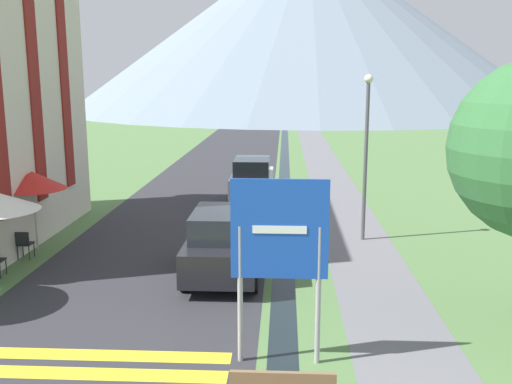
{
  "coord_description": "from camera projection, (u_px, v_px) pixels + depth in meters",
  "views": [
    {
      "loc": [
        1.19,
        -5.56,
        5.23
      ],
      "look_at": [
        0.41,
        10.0,
        2.1
      ],
      "focal_mm": 40.0,
      "sensor_mm": 36.0,
      "label": 1
    }
  ],
  "objects": [
    {
      "name": "drainage_channel",
      "position": [
        285.0,
        162.0,
        35.85
      ],
      "size": [
        0.6,
        60.0,
        0.0
      ],
      "color": "black",
      "rests_on": "ground_plane"
    },
    {
      "name": "ground_plane",
      "position": [
        258.0,
        194.0,
        26.12
      ],
      "size": [
        160.0,
        160.0,
        0.0
      ],
      "primitive_type": "plane",
      "color": "#517542"
    },
    {
      "name": "cafe_chair_far_right",
      "position": [
        24.0,
        242.0,
        16.62
      ],
      "size": [
        0.4,
        0.4,
        0.85
      ],
      "rotation": [
        0.0,
        0.0,
        0.4
      ],
      "color": "#232328",
      "rests_on": "ground_plane"
    },
    {
      "name": "parked_car_far",
      "position": [
        252.0,
        179.0,
        24.83
      ],
      "size": [
        1.86,
        4.02,
        1.82
      ],
      "color": "#B2B2B7",
      "rests_on": "ground_plane"
    },
    {
      "name": "crosswalk_marking",
      "position": [
        77.0,
        374.0,
        10.25
      ],
      "size": [
        5.44,
        1.84,
        0.01
      ],
      "color": "yellow",
      "rests_on": "ground_plane"
    },
    {
      "name": "footpath",
      "position": [
        323.0,
        163.0,
        35.73
      ],
      "size": [
        2.2,
        60.0,
        0.01
      ],
      "color": "slate",
      "rests_on": "ground_plane"
    },
    {
      "name": "parked_car_near",
      "position": [
        224.0,
        243.0,
        15.2
      ],
      "size": [
        1.93,
        4.04,
        1.82
      ],
      "color": "black",
      "rests_on": "ground_plane"
    },
    {
      "name": "mountain_distant",
      "position": [
        308.0,
        24.0,
        91.98
      ],
      "size": [
        76.61,
        76.61,
        27.48
      ],
      "color": "slate",
      "rests_on": "ground_plane"
    },
    {
      "name": "cafe_umbrella_rear_red",
      "position": [
        33.0,
        180.0,
        17.26
      ],
      "size": [
        2.0,
        2.0,
        2.46
      ],
      "color": "#B7B2A8",
      "rests_on": "ground_plane"
    },
    {
      "name": "road_sign",
      "position": [
        279.0,
        246.0,
        10.24
      ],
      "size": [
        1.76,
        0.11,
        3.49
      ],
      "color": "#9E9EA3",
      "rests_on": "ground_plane"
    },
    {
      "name": "road",
      "position": [
        226.0,
        162.0,
        36.03
      ],
      "size": [
        6.4,
        60.0,
        0.01
      ],
      "color": "#2D2D33",
      "rests_on": "ground_plane"
    },
    {
      "name": "streetlamp",
      "position": [
        366.0,
        144.0,
        18.16
      ],
      "size": [
        0.28,
        0.28,
        5.34
      ],
      "color": "#515156",
      "rests_on": "ground_plane"
    },
    {
      "name": "cafe_chair_far_left",
      "position": [
        7.0,
        244.0,
        16.42
      ],
      "size": [
        0.4,
        0.4,
        0.85
      ],
      "rotation": [
        0.0,
        0.0,
        -0.22
      ],
      "color": "#232328",
      "rests_on": "ground_plane"
    }
  ]
}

